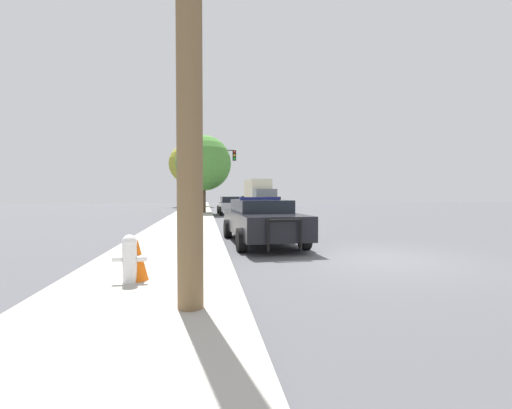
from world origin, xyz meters
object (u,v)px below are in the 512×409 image
(car_background_midblock, at_px, (231,205))
(box_truck, at_px, (259,193))
(traffic_light, at_px, (207,166))
(car_background_oncoming, at_px, (272,203))
(car_background_distant, at_px, (247,200))
(traffic_cone, at_px, (138,260))
(fire_hydrant, at_px, (130,257))
(tree_sidewalk_far, at_px, (189,164))
(tree_sidewalk_mid, at_px, (203,163))
(utility_pole, at_px, (189,6))
(police_car, at_px, (261,220))

(car_background_midblock, distance_m, box_truck, 15.66)
(traffic_light, height_order, car_background_oncoming, traffic_light)
(car_background_distant, bearing_deg, car_background_midblock, -95.21)
(box_truck, bearing_deg, car_background_midblock, 69.46)
(car_background_midblock, distance_m, traffic_cone, 21.06)
(fire_hydrant, height_order, car_background_midblock, car_background_midblock)
(car_background_distant, height_order, tree_sidewalk_far, tree_sidewalk_far)
(traffic_cone, bearing_deg, tree_sidewalk_mid, 87.28)
(car_background_oncoming, height_order, box_truck, box_truck)
(utility_pole, xyz_separation_m, tree_sidewalk_mid, (0.08, 23.02, 0.12))
(police_car, bearing_deg, traffic_cone, 56.30)
(tree_sidewalk_mid, height_order, tree_sidewalk_far, tree_sidewalk_far)
(box_truck, bearing_deg, utility_pole, 76.21)
(police_car, distance_m, traffic_light, 19.39)
(tree_sidewalk_mid, bearing_deg, utility_pole, -90.21)
(police_car, height_order, traffic_light, traffic_light)
(car_background_distant, distance_m, traffic_cone, 43.59)
(car_background_distant, bearing_deg, car_background_oncoming, -81.78)
(police_car, bearing_deg, fire_hydrant, 56.07)
(car_background_midblock, bearing_deg, box_truck, 71.51)
(car_background_midblock, relative_size, car_background_distant, 1.01)
(car_background_distant, relative_size, tree_sidewalk_far, 0.55)
(fire_hydrant, relative_size, traffic_cone, 1.13)
(tree_sidewalk_far, bearing_deg, traffic_cone, -88.72)
(utility_pole, height_order, car_background_midblock, utility_pole)
(traffic_light, height_order, tree_sidewalk_far, tree_sidewalk_far)
(traffic_light, relative_size, car_background_midblock, 1.25)
(car_background_oncoming, height_order, tree_sidewalk_far, tree_sidewalk_far)
(police_car, height_order, tree_sidewalk_mid, tree_sidewalk_mid)
(traffic_light, height_order, traffic_cone, traffic_light)
(fire_hydrant, distance_m, traffic_cone, 0.18)
(car_background_midblock, xyz_separation_m, box_truck, (4.58, 14.94, 1.05))
(fire_hydrant, distance_m, car_background_oncoming, 29.85)
(traffic_light, xyz_separation_m, car_background_midblock, (1.85, -3.15, -3.25))
(tree_sidewalk_mid, bearing_deg, tree_sidewalk_far, 96.52)
(traffic_light, distance_m, car_background_distant, 20.16)
(tree_sidewalk_mid, bearing_deg, box_truck, 64.94)
(traffic_light, distance_m, tree_sidewalk_far, 14.03)
(police_car, height_order, fire_hydrant, police_car)
(tree_sidewalk_far, bearing_deg, tree_sidewalk_mid, -83.48)
(utility_pole, bearing_deg, car_background_midblock, 84.40)
(traffic_light, distance_m, car_background_midblock, 4.89)
(car_background_distant, xyz_separation_m, tree_sidewalk_far, (-7.93, -5.23, 4.69))
(fire_hydrant, relative_size, car_background_midblock, 0.18)
(box_truck, height_order, tree_sidewalk_far, tree_sidewalk_far)
(utility_pole, distance_m, traffic_cone, 3.88)
(tree_sidewalk_far, bearing_deg, traffic_light, -81.24)
(utility_pole, height_order, car_background_oncoming, utility_pole)
(car_background_oncoming, relative_size, tree_sidewalk_mid, 0.73)
(tree_sidewalk_mid, bearing_deg, car_background_oncoming, 46.06)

